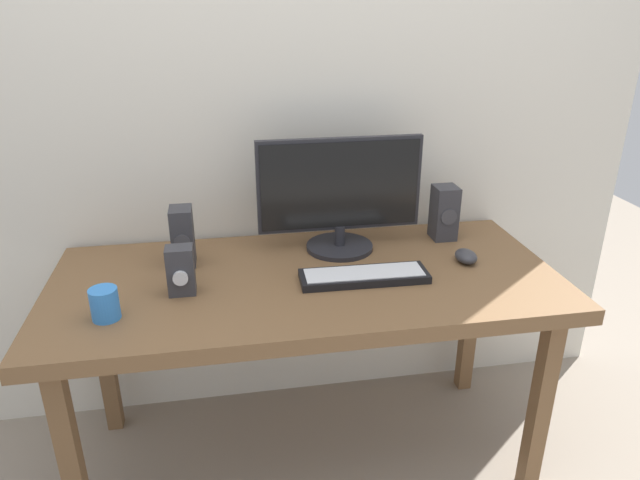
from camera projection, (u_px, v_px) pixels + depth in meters
ground_plane at (308, 452)px, 2.10m from camera, size 6.00×6.00×0.00m
wall_back at (285, 10)px, 1.88m from camera, size 2.67×0.04×3.00m
desk at (307, 295)px, 1.85m from camera, size 1.60×0.72×0.72m
monitor at (340, 194)px, 1.95m from camera, size 0.56×0.23×0.39m
keyboard_primary at (364, 276)px, 1.79m from camera, size 0.40×0.13×0.03m
mouse at (466, 256)px, 1.91m from camera, size 0.07×0.09×0.04m
speaker_right at (444, 213)px, 2.07m from camera, size 0.08×0.09×0.20m
speaker_left at (183, 236)px, 1.86m from camera, size 0.07×0.10×0.20m
audio_controller at (181, 271)px, 1.69m from camera, size 0.08×0.08×0.15m
coffee_mug at (105, 304)px, 1.56m from camera, size 0.08×0.08×0.09m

